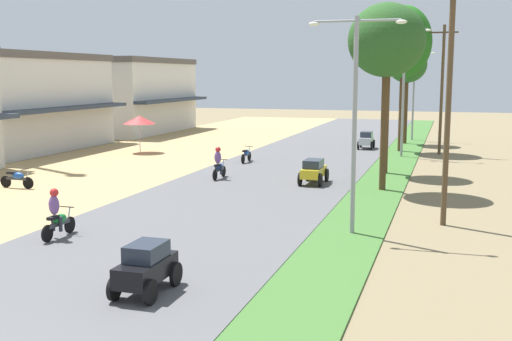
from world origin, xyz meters
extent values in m
cube|color=silver|center=(-20.00, 31.18, 3.20)|extent=(6.07, 13.40, 6.40)
cube|color=#2D3847|center=(-16.36, 31.18, 3.08)|extent=(1.20, 13.40, 0.25)
cube|color=#59514C|center=(-20.00, 31.18, 6.65)|extent=(6.27, 13.60, 0.50)
cube|color=silver|center=(-20.00, 46.35, 3.20)|extent=(7.68, 13.25, 6.40)
cube|color=#2D3847|center=(-15.56, 46.35, 3.08)|extent=(1.20, 13.25, 0.25)
cube|color=#59514C|center=(-20.00, 46.35, 6.65)|extent=(7.88, 13.45, 0.50)
cylinder|color=black|center=(-9.93, 17.73, 0.34)|extent=(0.56, 0.06, 0.56)
cylinder|color=black|center=(-11.17, 17.73, 0.34)|extent=(0.56, 0.06, 0.56)
cube|color=#333338|center=(-10.55, 17.73, 0.52)|extent=(1.12, 0.12, 0.12)
ellipsoid|color=#1E4CA5|center=(-10.47, 17.73, 0.66)|extent=(0.64, 0.28, 0.32)
cube|color=black|center=(-10.83, 17.73, 0.78)|extent=(0.44, 0.20, 0.10)
cylinder|color=#A5A8AD|center=(-9.99, 17.73, 0.61)|extent=(0.26, 0.05, 0.68)
cylinder|color=black|center=(-10.05, 17.73, 0.98)|extent=(0.04, 0.54, 0.04)
cylinder|color=#99999E|center=(-11.54, 31.94, 1.11)|extent=(0.05, 0.05, 2.10)
cone|color=red|center=(-11.54, 31.94, 2.31)|extent=(2.20, 2.20, 0.55)
cylinder|color=#4C351E|center=(5.91, 22.49, 3.02)|extent=(0.31, 0.31, 5.92)
ellipsoid|color=#275321|center=(5.91, 22.49, 6.89)|extent=(3.47, 3.47, 3.31)
cylinder|color=#4C351E|center=(5.46, 27.67, 3.02)|extent=(0.36, 0.36, 5.93)
ellipsoid|color=#1C5223|center=(5.46, 27.67, 6.85)|extent=(3.06, 3.06, 3.13)
cylinder|color=#4C351E|center=(5.50, 38.14, 3.15)|extent=(0.36, 0.36, 6.18)
ellipsoid|color=#21611A|center=(5.50, 38.14, 7.59)|extent=(3.80, 3.80, 4.92)
cylinder|color=#4C351E|center=(5.43, 43.39, 2.72)|extent=(0.29, 0.29, 5.32)
ellipsoid|color=#245822|center=(5.43, 43.39, 6.13)|extent=(2.99, 2.99, 2.75)
cylinder|color=gray|center=(5.80, 13.96, 3.63)|extent=(0.16, 0.16, 7.15)
cylinder|color=gray|center=(5.10, 13.96, 7.06)|extent=(1.40, 0.08, 0.08)
ellipsoid|color=silver|center=(4.40, 13.96, 6.99)|extent=(0.36, 0.20, 0.14)
cylinder|color=gray|center=(6.50, 13.96, 7.06)|extent=(1.40, 0.08, 0.08)
ellipsoid|color=silver|center=(7.20, 13.96, 6.99)|extent=(0.36, 0.20, 0.14)
cylinder|color=gray|center=(5.80, 35.18, 4.21)|extent=(0.16, 0.16, 8.31)
cylinder|color=gray|center=(5.10, 35.18, 8.22)|extent=(1.40, 0.08, 0.08)
ellipsoid|color=silver|center=(4.40, 35.18, 8.15)|extent=(0.36, 0.20, 0.14)
cylinder|color=gray|center=(6.50, 35.18, 8.22)|extent=(1.40, 0.08, 0.08)
ellipsoid|color=silver|center=(7.20, 35.18, 8.15)|extent=(0.36, 0.20, 0.14)
cylinder|color=gray|center=(5.80, 46.38, 3.68)|extent=(0.16, 0.16, 7.25)
cylinder|color=gray|center=(5.10, 46.38, 7.16)|extent=(1.40, 0.08, 0.08)
ellipsoid|color=silver|center=(4.40, 46.38, 7.09)|extent=(0.36, 0.20, 0.14)
cylinder|color=gray|center=(6.50, 46.38, 7.16)|extent=(1.40, 0.08, 0.08)
ellipsoid|color=silver|center=(7.20, 46.38, 7.09)|extent=(0.36, 0.20, 0.14)
cylinder|color=brown|center=(8.72, 16.26, 4.34)|extent=(0.20, 0.20, 8.67)
cylinder|color=brown|center=(8.15, 37.42, 4.32)|extent=(0.20, 0.20, 8.63)
cube|color=#473323|center=(8.15, 37.42, 8.13)|extent=(1.80, 0.10, 0.10)
cube|color=black|center=(1.94, 6.48, 0.66)|extent=(0.84, 1.95, 0.50)
cube|color=#232B38|center=(1.94, 6.53, 1.11)|extent=(0.77, 1.10, 0.40)
cylinder|color=black|center=(2.41, 5.77, 0.38)|extent=(0.10, 0.60, 0.60)
cylinder|color=black|center=(1.47, 5.77, 0.38)|extent=(0.10, 0.60, 0.60)
cylinder|color=black|center=(2.41, 7.18, 0.38)|extent=(0.10, 0.60, 0.60)
cylinder|color=black|center=(1.47, 7.18, 0.38)|extent=(0.10, 0.60, 0.60)
cube|color=gold|center=(2.53, 23.06, 0.65)|extent=(0.88, 2.25, 0.44)
cube|color=#232B38|center=(2.53, 22.96, 1.07)|extent=(0.81, 1.30, 0.40)
cylinder|color=black|center=(3.03, 22.25, 0.40)|extent=(0.11, 0.64, 0.64)
cylinder|color=black|center=(2.04, 22.25, 0.40)|extent=(0.11, 0.64, 0.64)
cylinder|color=black|center=(3.03, 23.87, 0.40)|extent=(0.11, 0.64, 0.64)
cylinder|color=black|center=(2.04, 23.87, 0.40)|extent=(0.11, 0.64, 0.64)
cube|color=#B7BCC1|center=(3.06, 38.68, 0.66)|extent=(0.84, 1.95, 0.50)
cube|color=#232B38|center=(3.06, 38.73, 1.11)|extent=(0.77, 1.10, 0.40)
cylinder|color=black|center=(3.53, 37.98, 0.38)|extent=(0.10, 0.60, 0.60)
cylinder|color=black|center=(2.59, 37.98, 0.38)|extent=(0.10, 0.60, 0.60)
cylinder|color=black|center=(3.53, 39.39, 0.38)|extent=(0.10, 0.60, 0.60)
cylinder|color=black|center=(2.59, 39.39, 0.38)|extent=(0.10, 0.60, 0.60)
cylinder|color=black|center=(-3.22, 11.02, 0.36)|extent=(0.06, 0.56, 0.56)
cylinder|color=black|center=(-3.22, 9.78, 0.36)|extent=(0.06, 0.56, 0.56)
cube|color=#333338|center=(-3.22, 10.40, 0.54)|extent=(0.12, 1.12, 0.12)
ellipsoid|color=#14722D|center=(-3.22, 10.48, 0.68)|extent=(0.28, 0.64, 0.32)
cube|color=black|center=(-3.22, 10.12, 0.80)|extent=(0.20, 0.44, 0.10)
cylinder|color=#A5A8AD|center=(-3.22, 10.96, 0.63)|extent=(0.05, 0.26, 0.68)
cylinder|color=black|center=(-3.22, 10.90, 1.00)|extent=(0.54, 0.04, 0.04)
ellipsoid|color=#724C8C|center=(-3.22, 10.20, 1.20)|extent=(0.36, 0.28, 0.64)
sphere|color=red|center=(-3.22, 10.24, 1.60)|extent=(0.28, 0.28, 0.28)
cylinder|color=#2D2D38|center=(-3.36, 10.30, 0.56)|extent=(0.12, 0.12, 0.48)
cylinder|color=#2D2D38|center=(-3.08, 10.30, 0.56)|extent=(0.12, 0.12, 0.48)
cylinder|color=black|center=(-2.40, 23.71, 0.36)|extent=(0.06, 0.56, 0.56)
cylinder|color=black|center=(-2.40, 22.47, 0.36)|extent=(0.06, 0.56, 0.56)
cube|color=#333338|center=(-2.40, 23.09, 0.54)|extent=(0.12, 1.12, 0.12)
ellipsoid|color=#1E4CA5|center=(-2.40, 23.17, 0.68)|extent=(0.28, 0.64, 0.32)
cube|color=black|center=(-2.40, 22.81, 0.80)|extent=(0.20, 0.44, 0.10)
cylinder|color=#A5A8AD|center=(-2.40, 23.65, 0.63)|extent=(0.05, 0.26, 0.68)
cylinder|color=black|center=(-2.40, 23.59, 1.00)|extent=(0.54, 0.04, 0.04)
ellipsoid|color=#724C8C|center=(-2.40, 22.89, 1.20)|extent=(0.36, 0.28, 0.64)
sphere|color=red|center=(-2.40, 22.93, 1.60)|extent=(0.28, 0.28, 0.28)
cylinder|color=#2D2D38|center=(-2.54, 22.99, 0.56)|extent=(0.12, 0.12, 0.48)
cylinder|color=#2D2D38|center=(-2.26, 22.99, 0.56)|extent=(0.12, 0.12, 0.48)
cylinder|color=black|center=(-3.00, 29.98, 0.36)|extent=(0.06, 0.56, 0.56)
cylinder|color=black|center=(-3.00, 28.74, 0.36)|extent=(0.06, 0.56, 0.56)
cube|color=#333338|center=(-3.00, 29.36, 0.54)|extent=(0.12, 1.12, 0.12)
ellipsoid|color=#1E4CA5|center=(-3.00, 29.44, 0.68)|extent=(0.28, 0.64, 0.32)
cube|color=black|center=(-3.00, 29.08, 0.80)|extent=(0.20, 0.44, 0.10)
cylinder|color=#A5A8AD|center=(-3.00, 29.92, 0.63)|extent=(0.05, 0.26, 0.68)
cylinder|color=black|center=(-3.00, 29.86, 1.00)|extent=(0.54, 0.04, 0.04)
camera|label=1|loc=(8.84, -6.76, 5.32)|focal=44.16mm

